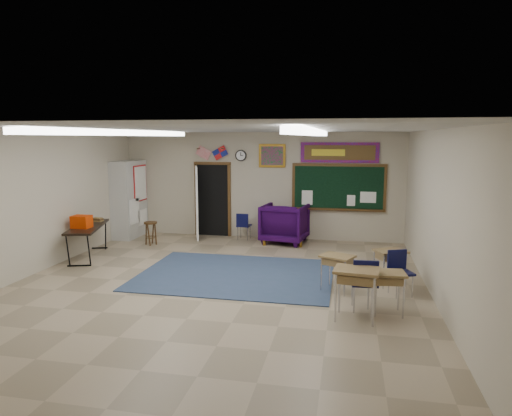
% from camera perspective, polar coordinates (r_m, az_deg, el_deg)
% --- Properties ---
extents(floor, '(9.00, 9.00, 0.00)m').
position_cam_1_polar(floor, '(9.00, -5.02, -9.71)').
color(floor, gray).
rests_on(floor, ground).
extents(back_wall, '(8.00, 0.04, 3.00)m').
position_cam_1_polar(back_wall, '(12.99, 0.51, 2.82)').
color(back_wall, '#B5AC93').
rests_on(back_wall, floor).
extents(front_wall, '(8.00, 0.04, 3.00)m').
position_cam_1_polar(front_wall, '(4.62, -21.42, -8.84)').
color(front_wall, '#B5AC93').
rests_on(front_wall, floor).
extents(left_wall, '(0.04, 9.00, 3.00)m').
position_cam_1_polar(left_wall, '(10.50, -26.56, 0.46)').
color(left_wall, '#B5AC93').
rests_on(left_wall, floor).
extents(right_wall, '(0.04, 9.00, 3.00)m').
position_cam_1_polar(right_wall, '(8.44, 21.89, -1.07)').
color(right_wall, '#B5AC93').
rests_on(right_wall, floor).
extents(ceiling, '(8.00, 9.00, 0.04)m').
position_cam_1_polar(ceiling, '(8.54, -5.29, 9.75)').
color(ceiling, beige).
rests_on(ceiling, back_wall).
extents(area_rug, '(4.00, 3.00, 0.02)m').
position_cam_1_polar(area_rug, '(9.68, -2.52, -8.28)').
color(area_rug, '#303D5B').
rests_on(area_rug, floor).
extents(fluorescent_strips, '(3.86, 6.00, 0.10)m').
position_cam_1_polar(fluorescent_strips, '(8.54, -5.28, 9.35)').
color(fluorescent_strips, white).
rests_on(fluorescent_strips, ceiling).
extents(doorway, '(1.10, 0.89, 2.16)m').
position_cam_1_polar(doorway, '(13.26, -6.00, 0.97)').
color(doorway, black).
rests_on(doorway, back_wall).
extents(chalkboard, '(2.55, 0.14, 1.30)m').
position_cam_1_polar(chalkboard, '(12.72, 10.26, 2.39)').
color(chalkboard, '#513417').
rests_on(chalkboard, back_wall).
extents(bulletin_board, '(2.10, 0.05, 0.55)m').
position_cam_1_polar(bulletin_board, '(12.66, 10.39, 6.83)').
color(bulletin_board, red).
rests_on(bulletin_board, back_wall).
extents(framed_art_print, '(0.75, 0.05, 0.65)m').
position_cam_1_polar(framed_art_print, '(12.83, 2.03, 6.54)').
color(framed_art_print, '#986B1D').
rests_on(framed_art_print, back_wall).
extents(wall_clock, '(0.32, 0.05, 0.32)m').
position_cam_1_polar(wall_clock, '(13.01, -1.91, 6.58)').
color(wall_clock, black).
rests_on(wall_clock, back_wall).
extents(wall_flags, '(1.16, 0.06, 0.70)m').
position_cam_1_polar(wall_flags, '(13.20, -5.56, 7.14)').
color(wall_flags, red).
rests_on(wall_flags, back_wall).
extents(storage_cabinet, '(0.59, 1.25, 2.20)m').
position_cam_1_polar(storage_cabinet, '(13.63, -15.54, 1.07)').
color(storage_cabinet, '#B5B5B0').
rests_on(storage_cabinet, floor).
extents(wingback_armchair, '(1.30, 1.33, 1.07)m').
position_cam_1_polar(wingback_armchair, '(12.49, 3.61, -1.91)').
color(wingback_armchair, '#1E042F').
rests_on(wingback_armchair, floor).
extents(student_chair_reading, '(0.41, 0.41, 0.76)m').
position_cam_1_polar(student_chair_reading, '(12.87, -1.51, -2.29)').
color(student_chair_reading, black).
rests_on(student_chair_reading, floor).
extents(student_chair_desk_a, '(0.48, 0.48, 0.90)m').
position_cam_1_polar(student_chair_desk_a, '(7.88, 13.35, -9.21)').
color(student_chair_desk_a, black).
rests_on(student_chair_desk_a, floor).
extents(student_chair_desk_b, '(0.53, 0.53, 0.81)m').
position_cam_1_polar(student_chair_desk_b, '(8.76, 17.67, -7.84)').
color(student_chair_desk_b, black).
rests_on(student_chair_desk_b, floor).
extents(student_desk_front_left, '(0.71, 0.63, 0.69)m').
position_cam_1_polar(student_desk_front_left, '(8.70, 10.09, -7.80)').
color(student_desk_front_left, olive).
rests_on(student_desk_front_left, floor).
extents(student_desk_front_right, '(0.71, 0.65, 0.70)m').
position_cam_1_polar(student_desk_front_right, '(9.31, 16.41, -6.91)').
color(student_desk_front_right, olive).
rests_on(student_desk_front_right, floor).
extents(student_desk_back_left, '(0.75, 0.60, 0.83)m').
position_cam_1_polar(student_desk_back_left, '(7.45, 12.39, -10.14)').
color(student_desk_back_left, olive).
rests_on(student_desk_back_left, floor).
extents(student_desk_back_right, '(0.64, 0.51, 0.71)m').
position_cam_1_polar(student_desk_back_right, '(7.81, 15.92, -9.89)').
color(student_desk_back_right, olive).
rests_on(student_desk_back_right, floor).
extents(folding_table, '(1.14, 1.96, 1.06)m').
position_cam_1_polar(folding_table, '(11.68, -20.28, -3.78)').
color(folding_table, black).
rests_on(folding_table, floor).
extents(wooden_stool, '(0.35, 0.35, 0.62)m').
position_cam_1_polar(wooden_stool, '(12.56, -13.01, -3.06)').
color(wooden_stool, '#472E15').
rests_on(wooden_stool, floor).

